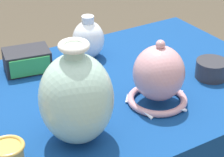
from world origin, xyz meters
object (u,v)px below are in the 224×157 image
object	(u,v)px
vase_tall_bulbous	(76,98)
jar_round_porcelain	(88,39)
mosaic_tile_box	(27,60)
cup_wide_ochre	(8,153)
vase_dome_bell	(159,77)
pot_squat_charcoal	(211,69)

from	to	relation	value
vase_tall_bulbous	jar_round_porcelain	distance (m)	0.52
mosaic_tile_box	jar_round_porcelain	size ratio (longest dim) A/B	1.08
cup_wide_ochre	vase_dome_bell	bearing A→B (deg)	4.25
jar_round_porcelain	mosaic_tile_box	bearing A→B (deg)	175.16
vase_dome_bell	jar_round_porcelain	world-z (taller)	vase_dome_bell
mosaic_tile_box	pot_squat_charcoal	size ratio (longest dim) A/B	1.61
vase_dome_bell	pot_squat_charcoal	bearing A→B (deg)	7.46
vase_dome_bell	pot_squat_charcoal	size ratio (longest dim) A/B	1.98
vase_dome_bell	jar_round_porcelain	size ratio (longest dim) A/B	1.33
pot_squat_charcoal	cup_wide_ochre	xyz separation A→B (m)	(-0.78, -0.07, 0.00)
vase_dome_bell	pot_squat_charcoal	xyz separation A→B (m)	(0.26, 0.03, -0.06)
vase_tall_bulbous	pot_squat_charcoal	world-z (taller)	vase_tall_bulbous
cup_wide_ochre	pot_squat_charcoal	bearing A→B (deg)	5.34
jar_round_porcelain	vase_tall_bulbous	bearing A→B (deg)	-122.03
jar_round_porcelain	cup_wide_ochre	bearing A→B (deg)	-137.46
vase_tall_bulbous	mosaic_tile_box	size ratio (longest dim) A/B	1.66
jar_round_porcelain	pot_squat_charcoal	bearing A→B (deg)	-51.45
mosaic_tile_box	cup_wide_ochre	distance (m)	0.52
vase_tall_bulbous	vase_dome_bell	xyz separation A→B (m)	(0.31, 0.04, -0.04)
mosaic_tile_box	cup_wide_ochre	world-z (taller)	mosaic_tile_box
mosaic_tile_box	pot_squat_charcoal	bearing A→B (deg)	-25.22
pot_squat_charcoal	cup_wide_ochre	size ratio (longest dim) A/B	1.20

